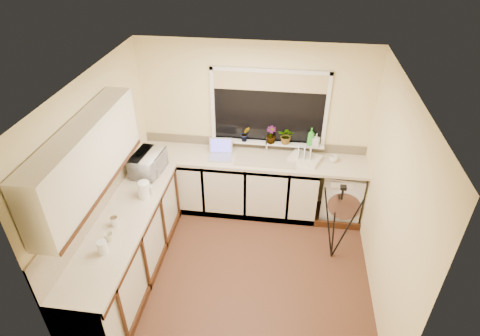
% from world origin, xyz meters
% --- Properties ---
extents(floor, '(3.20, 3.20, 0.00)m').
position_xyz_m(floor, '(0.00, 0.00, 0.00)').
color(floor, '#512F20').
rests_on(floor, ground).
extents(ceiling, '(3.20, 3.20, 0.00)m').
position_xyz_m(ceiling, '(0.00, 0.00, 2.45)').
color(ceiling, white).
rests_on(ceiling, ground).
extents(wall_back, '(3.20, 0.00, 3.20)m').
position_xyz_m(wall_back, '(0.00, 1.50, 1.23)').
color(wall_back, '#FAE4A6').
rests_on(wall_back, ground).
extents(wall_front, '(3.20, 0.00, 3.20)m').
position_xyz_m(wall_front, '(0.00, -1.50, 1.23)').
color(wall_front, '#FAE4A6').
rests_on(wall_front, ground).
extents(wall_left, '(0.00, 3.00, 3.00)m').
position_xyz_m(wall_left, '(-1.60, 0.00, 1.23)').
color(wall_left, '#FAE4A6').
rests_on(wall_left, ground).
extents(wall_right, '(0.00, 3.00, 3.00)m').
position_xyz_m(wall_right, '(1.60, 0.00, 1.23)').
color(wall_right, '#FAE4A6').
rests_on(wall_right, ground).
extents(base_cabinet_back, '(2.55, 0.60, 0.86)m').
position_xyz_m(base_cabinet_back, '(-0.33, 1.20, 0.43)').
color(base_cabinet_back, silver).
rests_on(base_cabinet_back, floor).
extents(base_cabinet_left, '(0.54, 2.40, 0.86)m').
position_xyz_m(base_cabinet_left, '(-1.30, -0.30, 0.43)').
color(base_cabinet_left, silver).
rests_on(base_cabinet_left, floor).
extents(worktop_back, '(3.20, 0.60, 0.04)m').
position_xyz_m(worktop_back, '(0.00, 1.20, 0.88)').
color(worktop_back, beige).
rests_on(worktop_back, base_cabinet_back).
extents(worktop_left, '(0.60, 2.40, 0.04)m').
position_xyz_m(worktop_left, '(-1.30, -0.30, 0.88)').
color(worktop_left, beige).
rests_on(worktop_left, base_cabinet_left).
extents(upper_cabinet, '(0.28, 1.90, 0.70)m').
position_xyz_m(upper_cabinet, '(-1.44, -0.45, 1.80)').
color(upper_cabinet, silver).
rests_on(upper_cabinet, wall_left).
extents(splashback_left, '(0.02, 2.40, 0.45)m').
position_xyz_m(splashback_left, '(-1.59, -0.30, 1.12)').
color(splashback_left, beige).
rests_on(splashback_left, wall_left).
extents(splashback_back, '(3.20, 0.02, 0.14)m').
position_xyz_m(splashback_back, '(0.00, 1.49, 0.97)').
color(splashback_back, beige).
rests_on(splashback_back, wall_back).
extents(window_glass, '(1.50, 0.02, 1.00)m').
position_xyz_m(window_glass, '(0.20, 1.49, 1.55)').
color(window_glass, black).
rests_on(window_glass, wall_back).
extents(window_blind, '(1.50, 0.02, 0.25)m').
position_xyz_m(window_blind, '(0.20, 1.46, 1.92)').
color(window_blind, tan).
rests_on(window_blind, wall_back).
extents(windowsill, '(1.60, 0.14, 0.03)m').
position_xyz_m(windowsill, '(0.20, 1.43, 1.04)').
color(windowsill, white).
rests_on(windowsill, wall_back).
extents(sink, '(0.82, 0.46, 0.03)m').
position_xyz_m(sink, '(0.20, 1.20, 0.91)').
color(sink, tan).
rests_on(sink, worktop_back).
extents(faucet, '(0.03, 0.03, 0.24)m').
position_xyz_m(faucet, '(0.20, 1.38, 1.02)').
color(faucet, silver).
rests_on(faucet, worktop_back).
extents(washing_machine, '(0.62, 0.61, 0.78)m').
position_xyz_m(washing_machine, '(1.33, 1.25, 0.39)').
color(washing_machine, silver).
rests_on(washing_machine, floor).
extents(laptop, '(0.35, 0.31, 0.24)m').
position_xyz_m(laptop, '(-0.43, 1.19, 0.96)').
color(laptop, '#ACADB4').
rests_on(laptop, worktop_back).
extents(kettle, '(0.15, 0.15, 0.20)m').
position_xyz_m(kettle, '(-1.18, 0.15, 1.00)').
color(kettle, white).
rests_on(kettle, worktop_left).
extents(dish_rack, '(0.49, 0.43, 0.06)m').
position_xyz_m(dish_rack, '(0.75, 1.23, 0.93)').
color(dish_rack, beige).
rests_on(dish_rack, worktop_back).
extents(tripod, '(0.65, 0.65, 1.14)m').
position_xyz_m(tripod, '(1.17, 0.35, 0.57)').
color(tripod, black).
rests_on(tripod, floor).
extents(glass_jug, '(0.10, 0.10, 0.15)m').
position_xyz_m(glass_jug, '(-1.29, -0.80, 0.97)').
color(glass_jug, white).
rests_on(glass_jug, worktop_left).
extents(steel_jar, '(0.08, 0.08, 0.11)m').
position_xyz_m(steel_jar, '(-1.34, -0.39, 0.96)').
color(steel_jar, white).
rests_on(steel_jar, worktop_left).
extents(microwave, '(0.39, 0.54, 0.28)m').
position_xyz_m(microwave, '(-1.30, 0.67, 1.04)').
color(microwave, silver).
rests_on(microwave, worktop_left).
extents(plant_b, '(0.15, 0.13, 0.23)m').
position_xyz_m(plant_b, '(-0.11, 1.40, 1.16)').
color(plant_b, '#999999').
rests_on(plant_b, windowsill).
extents(plant_c, '(0.17, 0.17, 0.25)m').
position_xyz_m(plant_c, '(0.25, 1.40, 1.17)').
color(plant_c, '#999999').
rests_on(plant_c, windowsill).
extents(plant_d, '(0.25, 0.23, 0.25)m').
position_xyz_m(plant_d, '(0.47, 1.41, 1.17)').
color(plant_d, '#999999').
rests_on(plant_d, windowsill).
extents(soap_bottle_green, '(0.11, 0.11, 0.26)m').
position_xyz_m(soap_bottle_green, '(0.80, 1.41, 1.18)').
color(soap_bottle_green, green).
rests_on(soap_bottle_green, windowsill).
extents(soap_bottle_clear, '(0.11, 0.11, 0.19)m').
position_xyz_m(soap_bottle_clear, '(0.88, 1.39, 1.14)').
color(soap_bottle_clear, '#999999').
rests_on(soap_bottle_clear, windowsill).
extents(cup_back, '(0.12, 0.12, 0.09)m').
position_xyz_m(cup_back, '(1.13, 1.25, 0.94)').
color(cup_back, white).
rests_on(cup_back, worktop_back).
extents(cup_left, '(0.11, 0.11, 0.09)m').
position_xyz_m(cup_left, '(-1.30, -0.63, 0.95)').
color(cup_left, beige).
rests_on(cup_left, worktop_left).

